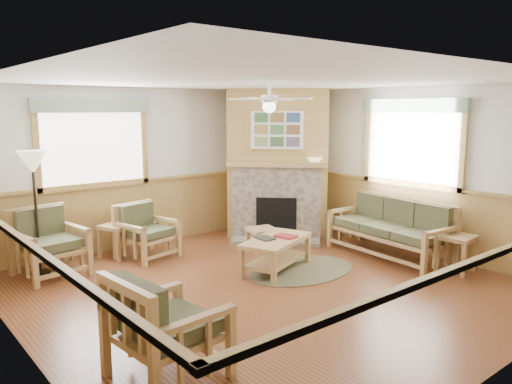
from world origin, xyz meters
TOP-DOWN VIEW (x-y plane):
  - floor at (0.00, 0.00)m, footprint 6.00×6.00m
  - ceiling at (0.00, 0.00)m, footprint 6.00×6.00m
  - wall_back at (0.00, 3.00)m, footprint 6.00×0.02m
  - wall_front at (0.00, -3.00)m, footprint 6.00×0.02m
  - wall_left at (-3.00, 0.00)m, footprint 0.02×6.00m
  - wall_right at (3.00, 0.00)m, footprint 0.02×6.00m
  - wainscot at (0.00, 0.00)m, footprint 6.00×6.00m
  - fireplace at (2.05, 2.05)m, footprint 3.11×3.11m
  - window_back at (-1.10, 2.96)m, footprint 1.90×0.16m
  - window_right at (2.96, -0.20)m, footprint 0.16×1.90m
  - ceiling_fan at (0.30, 0.30)m, footprint 1.59×1.59m
  - sofa at (2.43, -0.19)m, footprint 2.06×0.99m
  - armchair_back_left at (-2.07, 2.30)m, footprint 0.96×0.96m
  - armchair_back_right at (-0.60, 2.21)m, footprint 0.91×0.91m
  - armchair_left at (-2.15, -1.17)m, footprint 0.93×0.93m
  - coffee_table at (0.56, 0.43)m, footprint 1.34×1.00m
  - end_table_chairs at (-0.95, 2.55)m, footprint 0.61×0.60m
  - end_table_sofa at (2.55, -1.28)m, footprint 0.53×0.51m
  - footstool at (1.06, 1.34)m, footprint 0.53×0.53m
  - braided_rug at (0.84, 0.17)m, footprint 2.26×2.26m
  - floor_lamp_left at (-2.17, 2.47)m, footprint 0.53×0.53m
  - floor_lamp_right at (2.27, 1.33)m, footprint 0.39×0.39m
  - book_red at (0.71, 0.38)m, footprint 0.28×0.34m
  - book_dark at (0.41, 0.50)m, footprint 0.21×0.28m

SIDE VIEW (x-z plane):
  - floor at x=0.00m, z-range -0.01..0.00m
  - braided_rug at x=0.84m, z-range 0.00..0.01m
  - footstool at x=1.06m, z-range 0.00..0.38m
  - coffee_table at x=0.56m, z-range 0.00..0.48m
  - end_table_chairs at x=-0.95m, z-range 0.00..0.53m
  - end_table_sofa at x=2.55m, z-range 0.00..0.54m
  - armchair_back_right at x=-0.60m, z-range 0.00..0.86m
  - sofa at x=2.43m, z-range 0.00..0.92m
  - armchair_back_left at x=-2.07m, z-range 0.00..0.96m
  - armchair_left at x=-2.15m, z-range 0.00..0.96m
  - book_dark at x=0.41m, z-range 0.50..0.52m
  - book_red at x=0.71m, z-range 0.50..0.53m
  - wainscot at x=0.00m, z-range 0.00..1.10m
  - floor_lamp_right at x=2.27m, z-range 0.00..1.51m
  - floor_lamp_left at x=-2.17m, z-range 0.00..1.79m
  - wall_back at x=0.00m, z-range 0.00..2.70m
  - wall_front at x=0.00m, z-range 0.00..2.70m
  - wall_left at x=-3.00m, z-range 0.00..2.70m
  - wall_right at x=3.00m, z-range 0.00..2.70m
  - fireplace at x=2.05m, z-range 0.00..2.70m
  - window_back at x=-1.10m, z-range 1.78..3.28m
  - window_right at x=2.96m, z-range 1.78..3.28m
  - ceiling_fan at x=0.30m, z-range 2.48..2.84m
  - ceiling at x=0.00m, z-range 2.70..2.71m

